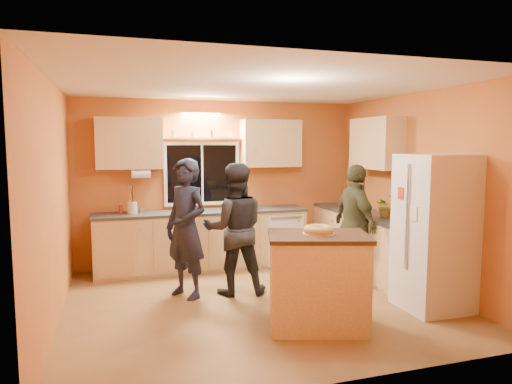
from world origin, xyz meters
name	(u,v)px	position (x,y,z in m)	size (l,w,h in m)	color
ground	(258,302)	(0.00, 0.00, 0.00)	(4.50, 4.50, 0.00)	brown
room_shell	(257,167)	(0.12, 0.41, 1.62)	(4.54, 4.04, 2.61)	#C57A32
back_counter	(226,238)	(0.01, 1.70, 0.45)	(4.23, 0.62, 0.90)	tan
right_counter	(376,246)	(1.95, 0.50, 0.45)	(0.62, 1.84, 0.90)	tan
refrigerator	(434,232)	(1.89, -0.80, 0.90)	(0.72, 0.70, 1.80)	silver
island	(318,280)	(0.37, -0.91, 0.50)	(1.18, 0.97, 0.99)	tan
bundt_pastry	(318,230)	(0.37, -0.91, 1.04)	(0.31, 0.31, 0.09)	tan
person_left	(186,228)	(-0.79, 0.47, 0.87)	(0.64, 0.42, 1.74)	black
person_center	(234,229)	(-0.18, 0.41, 0.84)	(0.82, 0.64, 1.68)	black
person_right	(355,224)	(1.50, 0.33, 0.82)	(0.96, 0.40, 1.65)	#373B26
mixing_bowl	(244,206)	(0.31, 1.67, 0.95)	(0.38, 0.38, 0.09)	#322010
utensil_crock	(132,208)	(-1.39, 1.71, 0.99)	(0.14, 0.14, 0.17)	beige
potted_plant	(385,206)	(1.97, 0.33, 1.06)	(0.28, 0.25, 0.31)	gray
red_box	(348,206)	(1.92, 1.30, 0.94)	(0.16, 0.12, 0.07)	#B02D1B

